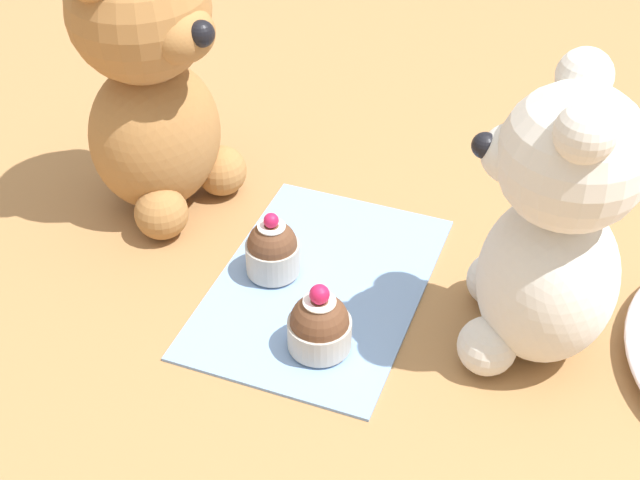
% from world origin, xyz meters
% --- Properties ---
extents(ground_plane, '(4.00, 4.00, 0.00)m').
position_xyz_m(ground_plane, '(0.00, 0.00, 0.00)').
color(ground_plane, '#9E7042').
extents(knitted_placemat, '(0.27, 0.19, 0.01)m').
position_xyz_m(knitted_placemat, '(0.00, 0.00, 0.00)').
color(knitted_placemat, '#7A9ED1').
rests_on(knitted_placemat, ground_plane).
extents(teddy_bear_cream, '(0.14, 0.14, 0.26)m').
position_xyz_m(teddy_bear_cream, '(-0.00, 0.19, 0.12)').
color(teddy_bear_cream, silver).
rests_on(teddy_bear_cream, ground_plane).
extents(teddy_bear_tan, '(0.16, 0.16, 0.29)m').
position_xyz_m(teddy_bear_tan, '(-0.07, -0.20, 0.14)').
color(teddy_bear_tan, '#A3703D').
rests_on(teddy_bear_tan, ground_plane).
extents(cupcake_near_cream_bear, '(0.05, 0.05, 0.07)m').
position_xyz_m(cupcake_near_cream_bear, '(0.08, 0.03, 0.03)').
color(cupcake_near_cream_bear, '#B2ADA3').
rests_on(cupcake_near_cream_bear, knitted_placemat).
extents(cupcake_near_tan_bear, '(0.05, 0.05, 0.07)m').
position_xyz_m(cupcake_near_tan_bear, '(-0.00, -0.05, 0.03)').
color(cupcake_near_tan_bear, '#B2ADA3').
rests_on(cupcake_near_tan_bear, knitted_placemat).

